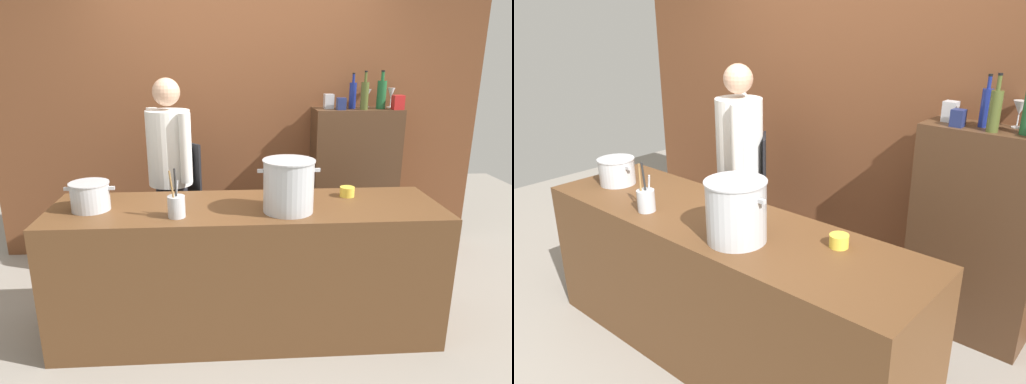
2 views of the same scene
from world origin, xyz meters
The scene contains 17 objects.
ground_plane centered at (0.00, 0.00, 0.00)m, with size 8.00×8.00×0.00m, color gray.
brick_back_panel centered at (0.00, 1.40, 1.50)m, with size 4.40×0.10×3.00m, color brown.
prep_counter centered at (0.00, 0.00, 0.45)m, with size 2.49×0.70×0.90m, color brown.
bar_cabinet centered at (1.03, 1.19, 0.69)m, with size 0.76×0.32×1.37m, color #472D1C.
chef centered at (-0.56, 0.76, 0.96)m, with size 0.43×0.45×1.66m.
stockpot_large centered at (0.25, -0.12, 1.06)m, with size 0.38×0.32×0.32m.
stockpot_small centered at (-0.97, -0.01, 0.99)m, with size 0.31×0.24×0.18m.
utensil_crock centered at (-0.43, -0.18, 0.97)m, with size 0.10×0.10×0.30m.
butter_jar centered at (0.69, 0.15, 0.93)m, with size 0.10×0.10×0.07m, color yellow.
wine_bottle_olive centered at (1.06, 1.10, 1.49)m, with size 0.07×0.07×0.32m.
wine_bottle_cobalt centered at (0.98, 1.19, 1.49)m, with size 0.06×0.06×0.30m.
wine_bottle_green centered at (1.22, 1.16, 1.50)m, with size 0.08×0.08×0.32m.
wine_glass_wide centered at (1.14, 1.30, 1.48)m, with size 0.08×0.08×0.16m.
wine_glass_short centered at (1.33, 1.23, 1.49)m, with size 0.06×0.06×0.17m.
spice_tin_silver centered at (0.77, 1.20, 1.43)m, with size 0.08×0.08×0.12m, color #B2B2B7.
spice_tin_red centered at (1.35, 1.09, 1.43)m, with size 0.09×0.09×0.12m, color red.
spice_tin_navy centered at (0.86, 1.10, 1.42)m, with size 0.07×0.07×0.10m, color navy.
Camera 1 is at (-0.13, -2.77, 1.84)m, focal length 32.08 mm.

